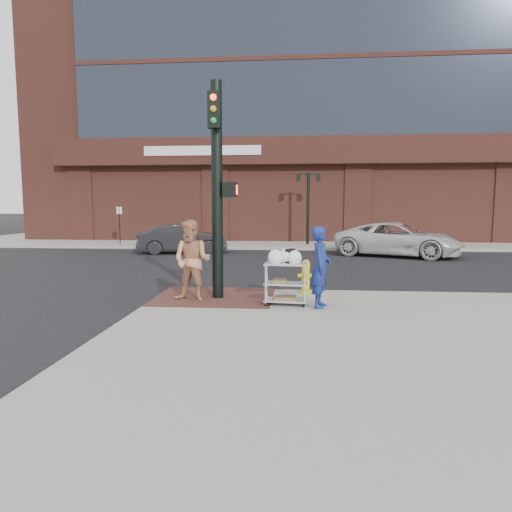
# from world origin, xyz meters

# --- Properties ---
(ground) EXTENTS (220.00, 220.00, 0.00)m
(ground) POSITION_xyz_m (0.00, 0.00, 0.00)
(ground) COLOR black
(ground) RESTS_ON ground
(sidewalk_far) EXTENTS (65.00, 36.00, 0.15)m
(sidewalk_far) POSITION_xyz_m (12.50, 32.00, 0.07)
(sidewalk_far) COLOR gray
(sidewalk_far) RESTS_ON ground
(brick_curb_ramp) EXTENTS (2.80, 2.40, 0.01)m
(brick_curb_ramp) POSITION_xyz_m (-0.60, 0.90, 0.16)
(brick_curb_ramp) COLOR #522A26
(brick_curb_ramp) RESTS_ON sidewalk_near
(bank_building) EXTENTS (42.00, 26.00, 28.00)m
(bank_building) POSITION_xyz_m (5.00, 31.00, 14.15)
(bank_building) COLOR brown
(bank_building) RESTS_ON sidewalk_far
(lamp_post) EXTENTS (1.32, 0.22, 4.00)m
(lamp_post) POSITION_xyz_m (2.00, 16.00, 2.62)
(lamp_post) COLOR black
(lamp_post) RESTS_ON sidewalk_far
(parking_sign) EXTENTS (0.05, 0.05, 2.20)m
(parking_sign) POSITION_xyz_m (-8.50, 15.00, 1.25)
(parking_sign) COLOR black
(parking_sign) RESTS_ON sidewalk_far
(traffic_signal_pole) EXTENTS (0.61, 0.51, 5.00)m
(traffic_signal_pole) POSITION_xyz_m (-0.48, 0.77, 2.83)
(traffic_signal_pole) COLOR black
(traffic_signal_pole) RESTS_ON sidewalk_near
(woman_blue) EXTENTS (0.53, 0.70, 1.75)m
(woman_blue) POSITION_xyz_m (1.87, -0.01, 1.03)
(woman_blue) COLOR navy
(woman_blue) RESTS_ON sidewalk_near
(pedestrian_tan) EXTENTS (1.03, 0.87, 1.86)m
(pedestrian_tan) POSITION_xyz_m (-1.03, 0.42, 1.08)
(pedestrian_tan) COLOR tan
(pedestrian_tan) RESTS_ON sidewalk_near
(sedan_dark) EXTENTS (4.53, 2.51, 1.42)m
(sedan_dark) POSITION_xyz_m (-4.20, 12.07, 0.71)
(sedan_dark) COLOR black
(sedan_dark) RESTS_ON ground
(minivan_white) EXTENTS (6.17, 4.64, 1.56)m
(minivan_white) POSITION_xyz_m (6.02, 11.58, 0.78)
(minivan_white) COLOR silver
(minivan_white) RESTS_ON ground
(utility_cart) EXTENTS (0.95, 0.59, 1.26)m
(utility_cart) POSITION_xyz_m (1.12, 0.14, 0.72)
(utility_cart) COLOR #A8A8AD
(utility_cart) RESTS_ON sidewalk_near
(fire_hydrant) EXTENTS (0.40, 0.28, 0.84)m
(fire_hydrant) POSITION_xyz_m (1.59, 1.53, 0.58)
(fire_hydrant) COLOR gold
(fire_hydrant) RESTS_ON sidewalk_near
(newsbox_red) EXTENTS (0.47, 0.43, 1.09)m
(newsbox_red) POSITION_xyz_m (-5.12, 15.02, 0.69)
(newsbox_red) COLOR red
(newsbox_red) RESTS_ON sidewalk_far
(newsbox_blue) EXTENTS (0.52, 0.50, 0.96)m
(newsbox_blue) POSITION_xyz_m (-6.34, 14.87, 0.63)
(newsbox_blue) COLOR #173696
(newsbox_blue) RESTS_ON sidewalk_far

